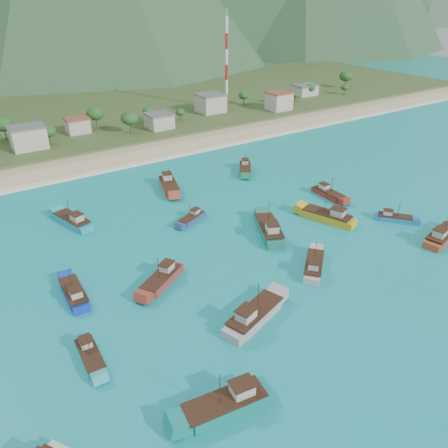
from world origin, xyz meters
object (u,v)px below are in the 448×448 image
boat_0 (192,219)px  boat_21 (328,194)px  boat_23 (73,221)px  boat_8 (314,266)px  boat_13 (227,405)px  boat_1 (245,169)px  boat_9 (90,356)px  boat_27 (328,217)px  boat_17 (442,237)px  boat_19 (74,294)px  boat_20 (162,280)px  radio_tower (227,65)px  boat_18 (269,230)px  boat_26 (254,316)px  boat_5 (394,218)px  boat_7 (169,186)px

boat_0 → boat_21: bearing=-127.1°
boat_0 → boat_23: bearing=36.2°
boat_8 → boat_13: (-31.81, -17.37, 0.18)m
boat_1 → boat_9: bearing=73.0°
boat_27 → boat_1: bearing=66.6°
boat_17 → boat_19: bearing=-120.1°
boat_1 → boat_20: 58.51m
radio_tower → boat_19: 134.33m
boat_18 → boat_23: boat_18 is taller
boat_21 → boat_23: 63.95m
boat_19 → boat_21: (68.06, 5.81, -0.02)m
boat_1 → boat_20: boat_20 is taller
boat_0 → boat_1: 34.09m
boat_17 → boat_26: boat_26 is taller
boat_0 → boat_13: 52.81m
boat_0 → boat_17: 55.37m
boat_1 → boat_5: 45.80m
boat_7 → boat_19: boat_7 is taller
boat_8 → boat_7: bearing=145.1°
boat_27 → boat_8: bearing=-162.4°
boat_9 → boat_19: (2.39, 15.77, 0.17)m
boat_0 → boat_21: (36.48, -7.97, 0.20)m
boat_9 → boat_27: bearing=-166.3°
boat_20 → boat_26: 19.44m
radio_tower → boat_0: bearing=-128.2°
boat_18 → boat_27: 15.71m
boat_21 → boat_7: bearing=-38.4°
boat_8 → boat_17: 31.71m
boat_17 → boat_21: boat_17 is taller
boat_26 → boat_13: bearing=-66.6°
boat_18 → boat_23: 44.96m
boat_20 → boat_26: (7.92, -17.76, 0.21)m
radio_tower → boat_26: radio_tower is taller
boat_13 → boat_21: (58.57, 39.99, -0.23)m
boat_0 → boat_17: boat_17 is taller
boat_0 → boat_19: boat_19 is taller
boat_20 → boat_13: bearing=138.2°
boat_0 → boat_26: bearing=141.5°
radio_tower → boat_7: (-58.94, -60.52, -18.92)m
boat_8 → boat_9: 43.70m
boat_0 → boat_8: bearing=172.9°
boat_13 → boat_26: bearing=-40.9°
boat_20 → boat_27: bearing=-120.5°
boat_7 → boat_5: bearing=144.7°
boat_0 → boat_8: (9.71, -30.59, 0.25)m
radio_tower → boat_1: 72.80m
boat_0 → boat_8: size_ratio=0.85×
boat_20 → boat_1: bearing=-82.6°
boat_0 → boat_7: size_ratio=0.66×
boat_27 → boat_26: bearing=-172.4°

